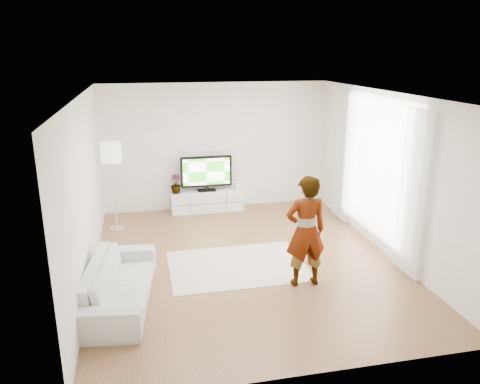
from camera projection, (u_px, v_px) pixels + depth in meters
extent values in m
plane|color=olive|center=(245.00, 261.00, 7.99)|extent=(6.00, 6.00, 0.00)
plane|color=white|center=(246.00, 95.00, 7.18)|extent=(6.00, 6.00, 0.00)
cube|color=white|center=(85.00, 192.00, 7.08)|extent=(0.02, 6.00, 2.80)
cube|color=white|center=(386.00, 174.00, 8.08)|extent=(0.02, 6.00, 2.80)
cube|color=white|center=(216.00, 147.00, 10.39)|extent=(5.00, 0.02, 2.80)
cube|color=white|center=(310.00, 260.00, 4.78)|extent=(5.00, 0.02, 2.80)
cube|color=white|center=(377.00, 167.00, 8.35)|extent=(0.01, 2.60, 2.50)
cube|color=white|center=(413.00, 194.00, 7.14)|extent=(0.04, 0.70, 2.60)
cube|color=white|center=(343.00, 157.00, 9.58)|extent=(0.04, 0.70, 2.60)
cube|color=white|center=(207.00, 201.00, 10.46)|extent=(1.60, 0.45, 0.45)
cube|color=black|center=(209.00, 204.00, 10.25)|extent=(1.55, 0.00, 0.01)
cube|color=black|center=(190.00, 205.00, 10.17)|extent=(0.01, 0.00, 0.40)
cube|color=black|center=(227.00, 203.00, 10.33)|extent=(0.01, 0.00, 0.40)
cube|color=black|center=(207.00, 190.00, 10.42)|extent=(0.41, 0.22, 0.02)
cube|color=black|center=(207.00, 188.00, 10.41)|extent=(0.08, 0.05, 0.08)
cube|color=black|center=(206.00, 171.00, 10.29)|extent=(1.13, 0.06, 0.69)
cube|color=green|center=(206.00, 172.00, 10.26)|extent=(1.03, 0.01, 0.59)
cube|color=white|center=(238.00, 184.00, 10.50)|extent=(0.07, 0.17, 0.23)
cube|color=#4CB2FF|center=(238.00, 185.00, 10.42)|extent=(0.01, 0.00, 0.12)
imported|color=#3F7238|center=(176.00, 184.00, 10.20)|extent=(0.30, 0.30, 0.41)
cube|color=beige|center=(237.00, 266.00, 7.81)|extent=(2.25, 1.62, 0.01)
imported|color=#334772|center=(306.00, 231.00, 6.96)|extent=(0.63, 0.42, 1.72)
imported|color=silver|center=(119.00, 283.00, 6.60)|extent=(1.08, 2.20, 0.62)
cylinder|color=silver|center=(117.00, 229.00, 9.42)|extent=(0.31, 0.31, 0.02)
cylinder|color=silver|center=(115.00, 196.00, 9.22)|extent=(0.04, 0.04, 1.37)
cylinder|color=white|center=(111.00, 152.00, 8.96)|extent=(0.39, 0.39, 0.38)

